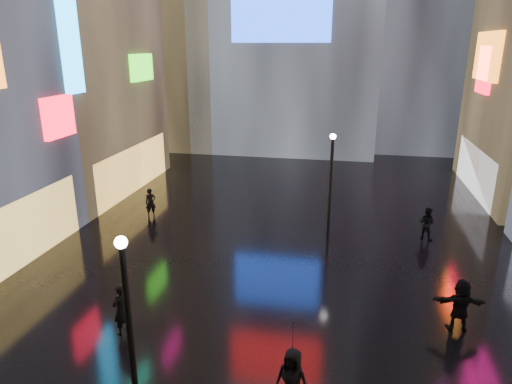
# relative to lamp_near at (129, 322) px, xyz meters

# --- Properties ---
(ground) EXTENTS (140.00, 140.00, 0.00)m
(ground) POSITION_rel_lamp_near_xyz_m (2.25, 12.41, -2.94)
(ground) COLOR black
(ground) RESTS_ON ground
(building_left_far) EXTENTS (10.28, 12.00, 22.00)m
(building_left_far) POSITION_rel_lamp_near_xyz_m (-13.73, 18.41, 8.04)
(building_left_far) COLOR black
(building_left_far) RESTS_ON ground
(tower_flank_left) EXTENTS (10.00, 10.00, 26.00)m
(tower_flank_left) POSITION_rel_lamp_near_xyz_m (-11.75, 34.41, 10.06)
(tower_flank_left) COLOR black
(tower_flank_left) RESTS_ON ground
(lamp_near) EXTENTS (0.30, 0.30, 5.20)m
(lamp_near) POSITION_rel_lamp_near_xyz_m (0.00, 0.00, 0.00)
(lamp_near) COLOR black
(lamp_near) RESTS_ON ground
(lamp_far) EXTENTS (0.30, 0.30, 5.20)m
(lamp_far) POSITION_rel_lamp_near_xyz_m (4.24, 13.67, 0.00)
(lamp_far) COLOR black
(lamp_far) RESTS_ON ground
(pedestrian_4) EXTENTS (1.04, 0.83, 1.86)m
(pedestrian_4) POSITION_rel_lamp_near_xyz_m (3.87, 1.15, -2.02)
(pedestrian_4) COLOR black
(pedestrian_4) RESTS_ON ground
(pedestrian_5) EXTENTS (1.78, 0.68, 1.88)m
(pedestrian_5) POSITION_rel_lamp_near_xyz_m (9.01, 5.88, -2.00)
(pedestrian_5) COLOR black
(pedestrian_5) RESTS_ON ground
(pedestrian_6) EXTENTS (0.71, 0.67, 1.64)m
(pedestrian_6) POSITION_rel_lamp_near_xyz_m (-5.74, 13.98, -2.12)
(pedestrian_6) COLOR black
(pedestrian_6) RESTS_ON ground
(pedestrian_7) EXTENTS (1.01, 0.94, 1.65)m
(pedestrian_7) POSITION_rel_lamp_near_xyz_m (9.08, 13.76, -2.12)
(pedestrian_7) COLOR black
(pedestrian_7) RESTS_ON ground
(umbrella_2) EXTENTS (1.37, 1.37, 0.89)m
(umbrella_2) POSITION_rel_lamp_near_xyz_m (3.87, 1.15, -0.65)
(umbrella_2) COLOR black
(umbrella_2) RESTS_ON pedestrian_4
(pedestrian_8) EXTENTS (0.66, 0.78, 1.83)m
(pedestrian_8) POSITION_rel_lamp_near_xyz_m (-2.16, 3.44, -2.03)
(pedestrian_8) COLOR black
(pedestrian_8) RESTS_ON ground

